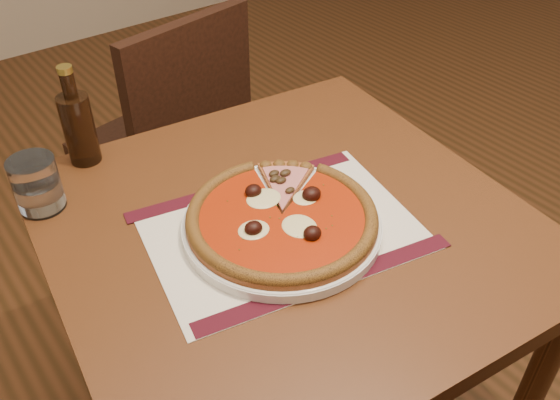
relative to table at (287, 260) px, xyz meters
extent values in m
cube|color=#613017|center=(0.00, 0.00, 0.08)|extent=(0.89, 0.89, 0.04)
cylinder|color=#613017|center=(-0.30, 0.39, -0.29)|extent=(0.05, 0.05, 0.71)
cylinder|color=#613017|center=(0.39, 0.30, -0.29)|extent=(0.05, 0.05, 0.71)
cube|color=black|center=(0.14, 0.82, -0.23)|extent=(0.48, 0.48, 0.04)
cylinder|color=black|center=(0.28, 1.02, -0.45)|extent=(0.03, 0.03, 0.40)
cylinder|color=black|center=(-0.06, 0.96, -0.45)|extent=(0.03, 0.03, 0.40)
cylinder|color=black|center=(0.35, 0.68, -0.45)|extent=(0.03, 0.03, 0.40)
cylinder|color=black|center=(0.00, 0.61, -0.45)|extent=(0.03, 0.03, 0.40)
cube|color=black|center=(0.18, 0.64, 0.00)|extent=(0.41, 0.11, 0.43)
cube|color=white|center=(-0.02, -0.02, 0.10)|extent=(0.50, 0.40, 0.00)
cylinder|color=white|center=(-0.02, -0.02, 0.11)|extent=(0.34, 0.34, 0.02)
cylinder|color=#AC5D29|center=(-0.02, -0.02, 0.13)|extent=(0.32, 0.32, 0.01)
torus|color=#9B6021|center=(-0.02, -0.02, 0.13)|extent=(0.32, 0.32, 0.02)
cylinder|color=#A32907|center=(-0.02, -0.02, 0.13)|extent=(0.28, 0.28, 0.00)
ellipsoid|color=#FFF2AB|center=(-0.02, 0.03, 0.14)|extent=(0.05, 0.05, 0.01)
ellipsoid|color=#FFF2AB|center=(-0.10, -0.02, 0.14)|extent=(0.05, 0.05, 0.01)
ellipsoid|color=#FFF2AB|center=(-0.02, -0.07, 0.14)|extent=(0.05, 0.05, 0.01)
ellipsoid|color=#FFF2AB|center=(0.05, 0.00, 0.14)|extent=(0.05, 0.05, 0.01)
ellipsoid|color=black|center=(-0.03, 0.04, 0.15)|extent=(0.03, 0.03, 0.02)
ellipsoid|color=black|center=(-0.11, -0.02, 0.15)|extent=(0.03, 0.03, 0.02)
ellipsoid|color=black|center=(-0.02, -0.08, 0.15)|extent=(0.03, 0.03, 0.02)
ellipsoid|color=black|center=(0.06, -0.01, 0.15)|extent=(0.03, 0.03, 0.02)
ellipsoid|color=#362513|center=(0.02, 0.02, 0.14)|extent=(0.02, 0.01, 0.01)
ellipsoid|color=#362513|center=(0.05, 0.05, 0.14)|extent=(0.02, 0.01, 0.01)
ellipsoid|color=#362513|center=(0.02, 0.03, 0.14)|extent=(0.02, 0.01, 0.01)
ellipsoid|color=#362513|center=(0.03, 0.07, 0.14)|extent=(0.02, 0.01, 0.01)
ellipsoid|color=#362513|center=(0.01, 0.04, 0.14)|extent=(0.02, 0.01, 0.01)
cylinder|color=white|center=(-0.33, 0.30, 0.15)|extent=(0.10, 0.10, 0.10)
cylinder|color=black|center=(-0.20, 0.39, 0.17)|extent=(0.06, 0.06, 0.14)
cylinder|color=black|center=(-0.20, 0.39, 0.26)|extent=(0.03, 0.03, 0.06)
cylinder|color=olive|center=(-0.20, 0.39, 0.30)|extent=(0.03, 0.03, 0.01)
camera|label=1|loc=(-0.49, -0.62, 0.78)|focal=38.00mm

